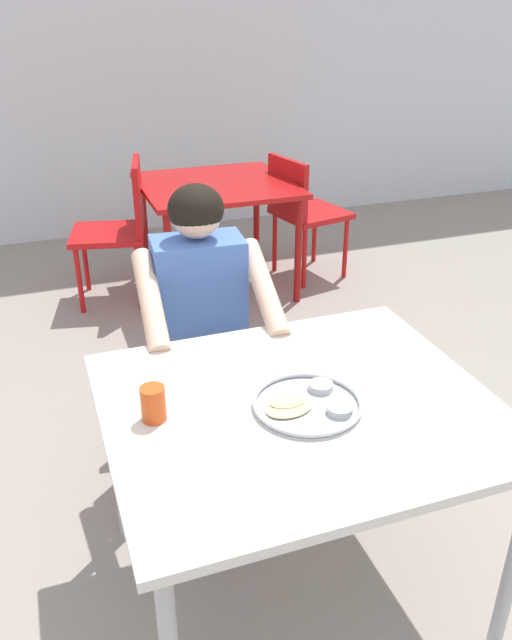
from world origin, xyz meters
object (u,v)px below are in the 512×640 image
at_px(diner_foreground, 205,314).
at_px(chair_red_right, 302,207).
at_px(chair_red_left, 121,222).
at_px(drinking_cup, 153,403).
at_px(chair_foreground, 196,340).
at_px(thali_tray, 308,403).
at_px(table_background_red, 216,195).
at_px(table_foreground, 299,422).

relative_size(diner_foreground, chair_red_right, 1.40).
relative_size(diner_foreground, chair_red_left, 1.31).
distance_m(drinking_cup, chair_foreground, 0.97).
height_order(thali_tray, chair_foreground, chair_foreground).
relative_size(table_background_red, chair_red_right, 1.12).
bearing_deg(diner_foreground, chair_red_right, 56.44).
relative_size(table_foreground, chair_red_right, 1.32).
bearing_deg(diner_foreground, chair_red_left, 91.81).
xyz_separation_m(chair_foreground, diner_foreground, (-0.01, -0.21, 0.23)).
bearing_deg(chair_red_left, diner_foreground, -88.19).
xyz_separation_m(drinking_cup, table_background_red, (0.87, 2.37, -0.15)).
bearing_deg(chair_red_left, table_background_red, -2.10).
bearing_deg(table_foreground, diner_foreground, 96.81).
bearing_deg(drinking_cup, chair_red_left, 83.71).
height_order(chair_foreground, diner_foreground, diner_foreground).
bearing_deg(thali_tray, table_foreground, 116.64).
bearing_deg(chair_red_left, drinking_cup, -96.29).
bearing_deg(table_background_red, diner_foreground, -107.77).
height_order(chair_foreground, table_background_red, chair_foreground).
xyz_separation_m(thali_tray, chair_foreground, (-0.09, 0.95, -0.27)).
bearing_deg(chair_red_left, chair_foreground, -87.48).
relative_size(drinking_cup, diner_foreground, 0.09).
bearing_deg(thali_tray, chair_foreground, 95.20).
bearing_deg(thali_tray, chair_red_right, 67.02).
height_order(table_foreground, chair_foreground, chair_foreground).
distance_m(table_foreground, chair_foreground, 0.94).
distance_m(table_foreground, diner_foreground, 0.71).
height_order(thali_tray, drinking_cup, drinking_cup).
relative_size(chair_foreground, diner_foreground, 0.69).
relative_size(table_foreground, thali_tray, 3.53).
bearing_deg(chair_red_right, chair_foreground, -126.87).
bearing_deg(drinking_cup, table_foreground, -8.37).
distance_m(diner_foreground, chair_red_left, 1.76).
bearing_deg(chair_red_right, diner_foreground, -123.56).
relative_size(table_foreground, diner_foreground, 0.94).
bearing_deg(drinking_cup, chair_foreground, 68.93).
relative_size(table_background_red, chair_red_left, 1.05).
distance_m(drinking_cup, chair_red_right, 2.79).
bearing_deg(diner_foreground, table_foreground, -83.19).
xyz_separation_m(drinking_cup, chair_red_left, (0.26, 2.40, -0.27)).
bearing_deg(drinking_cup, diner_foreground, 63.70).
bearing_deg(table_background_red, table_foreground, -100.92).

